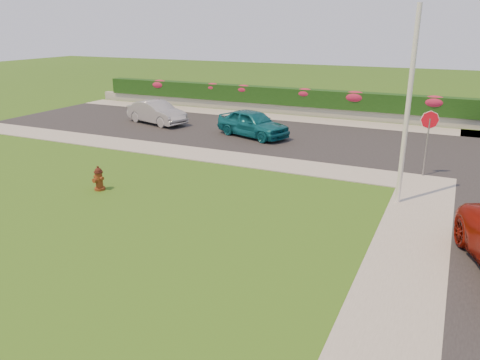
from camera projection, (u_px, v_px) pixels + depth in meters
The scene contains 18 objects.
ground at pixel (128, 246), 12.77m from camera, with size 120.00×120.00×0.00m, color black.
street_far at pixel (211, 129), 26.79m from camera, with size 26.00×8.00×0.04m, color black.
sidewalk_far at pixel (144, 147), 22.90m from camera, with size 24.00×2.00×0.04m, color gray.
curb_corner at pixel (427, 183), 17.68m from camera, with size 2.00×2.00×0.04m, color gray.
sidewalk_beyond at pixel (304, 119), 29.48m from camera, with size 34.00×2.00×0.04m, color gray.
retaining_wall at pixel (312, 111), 30.68m from camera, with size 34.00×0.40×0.60m, color gray.
hedge at pixel (313, 98), 30.50m from camera, with size 32.00×0.90×1.10m, color black.
fire_hydrant at pixel (99, 179), 16.92m from camera, with size 0.47×0.44×0.90m.
sedan_teal at pixel (253, 123), 24.73m from camera, with size 1.68×4.18×1.43m, color #0D5663.
sedan_silver at pixel (157, 112), 27.99m from camera, with size 1.42×4.09×1.35m, color #9EA0A5.
utility_pole at pixel (408, 109), 14.81m from camera, with size 0.16×0.16×6.36m, color silver.
stop_sign at pixel (429, 128), 17.94m from camera, with size 0.68×0.25×2.63m.
flower_clump_a at pixel (160, 85), 35.07m from camera, with size 1.40×0.90×0.70m, color #B71F44.
flower_clump_b at pixel (213, 87), 33.25m from camera, with size 1.17×0.75×0.58m, color #B71F44.
flower_clump_c at pixel (244, 89), 32.28m from camera, with size 1.23×0.79×0.62m, color #B71F44.
flower_clump_d at pixel (305, 93), 30.53m from camera, with size 1.28×0.82×0.64m, color #B71F44.
flower_clump_e at pixel (355, 97), 29.22m from camera, with size 1.49×0.96×0.75m, color #B71F44.
flower_clump_f at pixel (434, 102), 27.37m from camera, with size 1.48×0.95×0.74m, color #B71F44.
Camera 1 is at (7.66, -9.15, 5.76)m, focal length 35.00 mm.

